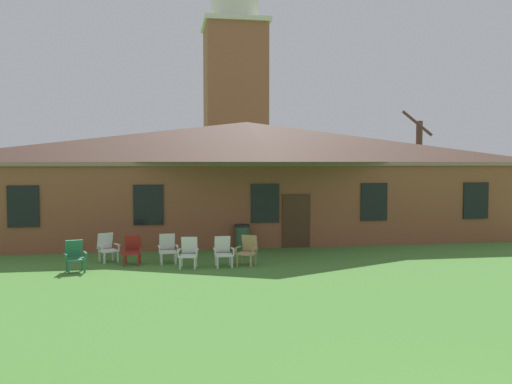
# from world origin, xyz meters

# --- Properties ---
(brick_building) EXTENTS (23.01, 10.40, 5.25)m
(brick_building) POSITION_xyz_m (0.00, 20.98, 2.67)
(brick_building) COLOR brown
(brick_building) RESTS_ON ground
(dome_tower) EXTENTS (5.18, 5.18, 20.29)m
(dome_tower) POSITION_xyz_m (1.75, 39.46, 9.32)
(dome_tower) COLOR #93563D
(dome_tower) RESTS_ON ground
(lawn_chair_by_porch) EXTENTS (0.75, 0.80, 0.96)m
(lawn_chair_by_porch) POSITION_xyz_m (-6.54, 12.59, 0.50)
(lawn_chair_by_porch) COLOR #28704C
(lawn_chair_by_porch) RESTS_ON ground
(lawn_chair_near_door) EXTENTS (0.81, 0.85, 0.96)m
(lawn_chair_near_door) POSITION_xyz_m (-5.74, 14.10, 0.50)
(lawn_chair_near_door) COLOR white
(lawn_chair_near_door) RESTS_ON ground
(lawn_chair_left_end) EXTENTS (0.67, 0.70, 0.96)m
(lawn_chair_left_end) POSITION_xyz_m (-4.87, 13.51, 0.50)
(lawn_chair_left_end) COLOR maroon
(lawn_chair_left_end) RESTS_ON ground
(lawn_chair_middle) EXTENTS (0.68, 0.71, 0.96)m
(lawn_chair_middle) POSITION_xyz_m (-3.73, 13.55, 0.50)
(lawn_chair_middle) COLOR silver
(lawn_chair_middle) RESTS_ON ground
(lawn_chair_right_end) EXTENTS (0.71, 0.75, 0.96)m
(lawn_chair_right_end) POSITION_xyz_m (-3.07, 12.69, 0.50)
(lawn_chair_right_end) COLOR silver
(lawn_chair_right_end) RESTS_ON ground
(lawn_chair_far_side) EXTENTS (0.66, 0.69, 0.96)m
(lawn_chair_far_side) POSITION_xyz_m (-1.97, 12.68, 0.50)
(lawn_chair_far_side) COLOR silver
(lawn_chair_far_side) RESTS_ON ground
(lawn_chair_under_eave) EXTENTS (0.82, 0.86, 0.96)m
(lawn_chair_under_eave) POSITION_xyz_m (-1.15, 12.79, 0.50)
(lawn_chair_under_eave) COLOR tan
(lawn_chair_under_eave) RESTS_ON ground
(bare_tree_beside_building) EXTENTS (2.07, 2.10, 6.25)m
(bare_tree_beside_building) POSITION_xyz_m (10.46, 24.44, 3.08)
(bare_tree_beside_building) COLOR brown
(bare_tree_beside_building) RESTS_ON ground
(trash_bin) EXTENTS (0.56, 0.56, 0.98)m
(trash_bin) POSITION_xyz_m (-0.94, 15.68, 0.50)
(trash_bin) COLOR #335638
(trash_bin) RESTS_ON ground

